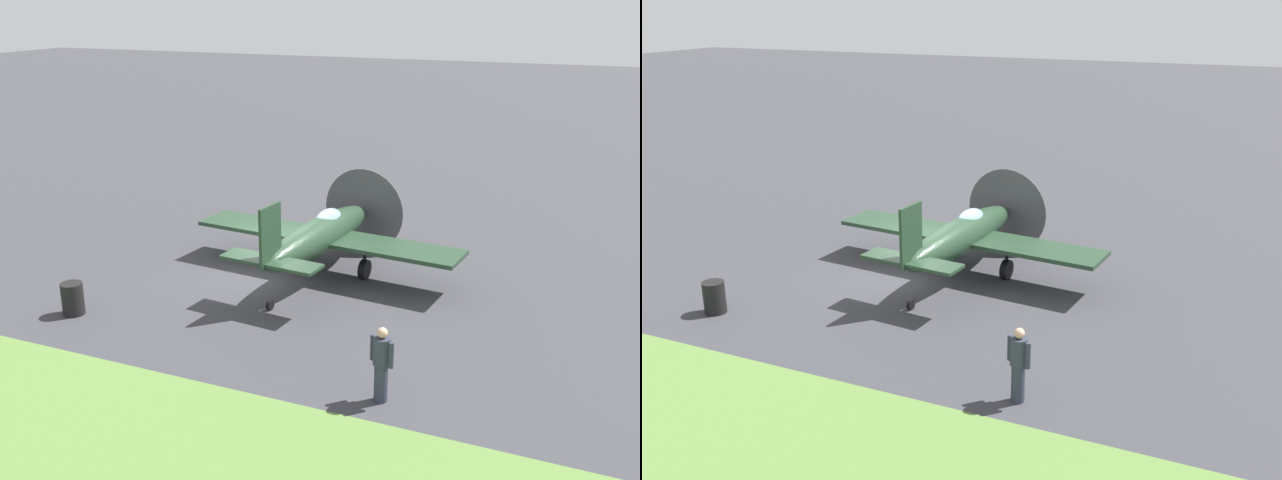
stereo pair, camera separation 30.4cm
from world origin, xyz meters
The scene contains 4 objects.
ground_plane centered at (0.00, 0.00, 0.00)m, with size 160.00×160.00×0.00m, color #38383D.
airplane_lead centered at (1.44, 0.74, 1.31)m, with size 8.83×6.99×3.13m.
ground_crew_chief centered at (5.48, -5.61, 0.91)m, with size 0.59×0.38×1.73m.
fuel_drum centered at (-3.69, -4.65, 0.45)m, with size 0.60×0.60×0.90m, color black.
Camera 1 is at (9.61, -18.65, 8.29)m, focal length 40.42 mm.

